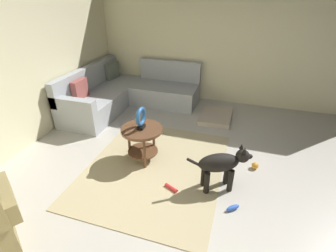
# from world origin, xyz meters

# --- Properties ---
(ground_plane) EXTENTS (6.00, 6.00, 0.10)m
(ground_plane) POSITION_xyz_m (0.00, 0.00, -0.05)
(ground_plane) COLOR #B7B2A8
(wall_right) EXTENTS (0.12, 6.00, 2.70)m
(wall_right) POSITION_xyz_m (2.94, 0.00, 1.35)
(wall_right) COLOR beige
(wall_right) RESTS_ON ground_plane
(area_rug) EXTENTS (2.30, 1.90, 0.01)m
(area_rug) POSITION_xyz_m (0.15, 0.70, 0.01)
(area_rug) COLOR tan
(area_rug) RESTS_ON ground_plane
(sectional_couch) EXTENTS (2.20, 2.25, 0.88)m
(sectional_couch) POSITION_xyz_m (1.99, 2.02, 0.29)
(sectional_couch) COLOR #9EA3A8
(sectional_couch) RESTS_ON ground_plane
(side_table) EXTENTS (0.60, 0.60, 0.54)m
(side_table) POSITION_xyz_m (0.29, 0.95, 0.42)
(side_table) COLOR brown
(side_table) RESTS_ON ground_plane
(torus_sculpture) EXTENTS (0.28, 0.08, 0.33)m
(torus_sculpture) POSITION_xyz_m (0.29, 0.95, 0.71)
(torus_sculpture) COLOR black
(torus_sculpture) RESTS_ON side_table
(dog_bed_mat) EXTENTS (0.80, 0.60, 0.09)m
(dog_bed_mat) POSITION_xyz_m (1.98, 0.08, 0.04)
(dog_bed_mat) COLOR #B2A38E
(dog_bed_mat) RESTS_ON ground_plane
(dog) EXTENTS (0.44, 0.78, 0.63)m
(dog) POSITION_xyz_m (0.02, -0.24, 0.38)
(dog) COLOR black
(dog) RESTS_ON ground_plane
(dog_toy_ball) EXTENTS (0.10, 0.10, 0.10)m
(dog_toy_ball) POSITION_xyz_m (0.57, -0.68, 0.05)
(dog_toy_ball) COLOR orange
(dog_toy_ball) RESTS_ON ground_plane
(dog_toy_rope) EXTENTS (0.13, 0.20, 0.05)m
(dog_toy_rope) POSITION_xyz_m (-0.21, 0.35, 0.03)
(dog_toy_rope) COLOR red
(dog_toy_rope) RESTS_ON ground_plane
(dog_toy_bone) EXTENTS (0.16, 0.17, 0.06)m
(dog_toy_bone) POSITION_xyz_m (-0.32, -0.44, 0.03)
(dog_toy_bone) COLOR blue
(dog_toy_bone) RESTS_ON ground_plane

